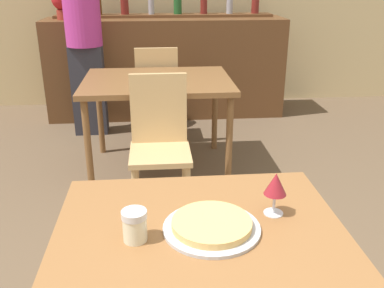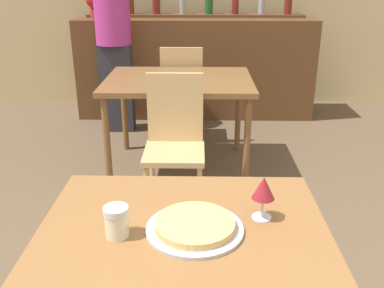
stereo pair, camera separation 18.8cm
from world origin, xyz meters
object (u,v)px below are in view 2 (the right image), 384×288
at_px(chair_far_side_back, 182,89).
at_px(wine_glass, 263,189).
at_px(pizza_tray, 195,226).
at_px(person_standing, 113,31).
at_px(chair_far_side_front, 175,135).
at_px(cheese_shaker, 117,221).
at_px(potted_plant, 97,0).

relative_size(chair_far_side_back, wine_glass, 5.79).
distance_m(pizza_tray, person_standing, 3.13).
relative_size(chair_far_side_front, chair_far_side_back, 1.00).
height_order(chair_far_side_back, person_standing, person_standing).
relative_size(cheese_shaker, wine_glass, 0.67).
bearing_deg(pizza_tray, cheese_shaker, -172.22).
bearing_deg(chair_far_side_back, potted_plant, -42.10).
relative_size(cheese_shaker, potted_plant, 0.32).
height_order(chair_far_side_front, potted_plant, potted_plant).
relative_size(chair_far_side_back, pizza_tray, 2.80).
relative_size(chair_far_side_back, person_standing, 0.50).
bearing_deg(potted_plant, chair_far_side_back, -42.10).
height_order(person_standing, potted_plant, person_standing).
bearing_deg(person_standing, chair_far_side_back, -24.99).
distance_m(chair_far_side_back, cheese_shaker, 2.74).
relative_size(cheese_shaker, person_standing, 0.06).
bearing_deg(pizza_tray, potted_plant, 107.10).
height_order(chair_far_side_back, pizza_tray, chair_far_side_back).
xyz_separation_m(chair_far_side_front, person_standing, (-0.67, 1.54, 0.49)).
bearing_deg(chair_far_side_front, person_standing, 113.71).
bearing_deg(person_standing, potted_plant, 116.13).
xyz_separation_m(chair_far_side_back, wine_glass, (0.39, -2.61, 0.33)).
bearing_deg(chair_far_side_front, pizza_tray, -84.05).
height_order(pizza_tray, wine_glass, wine_glass).
distance_m(chair_far_side_front, person_standing, 1.75).
bearing_deg(cheese_shaker, chair_far_side_back, 87.91).
relative_size(chair_far_side_front, cheese_shaker, 8.68).
bearing_deg(potted_plant, cheese_shaker, -76.84).
height_order(chair_far_side_front, chair_far_side_back, same).
distance_m(chair_far_side_back, pizza_tray, 2.71).
xyz_separation_m(chair_far_side_front, chair_far_side_back, (-0.00, 1.22, 0.00)).
distance_m(person_standing, potted_plant, 0.64).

